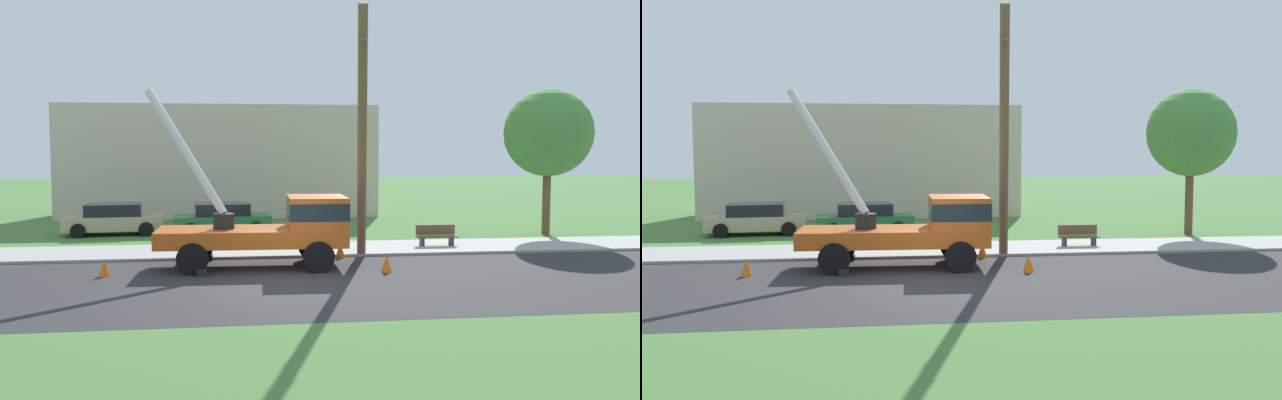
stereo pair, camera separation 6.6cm
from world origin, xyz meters
The scene contains 13 objects.
ground_plane centered at (0.00, 12.00, 0.00)m, with size 120.00×120.00×0.00m, color #477538.
road_asphalt centered at (0.00, 0.00, 0.00)m, with size 80.00×9.00×0.01m, color #2B2B2D.
sidewalk_strip centered at (0.00, 6.23, 0.05)m, with size 80.00×3.47×0.10m, color #9E9E99.
utility_truck centered at (-0.17, 2.88, 1.41)m, with size 6.76×3.21×5.98m.
leaning_utility_pole centered at (2.74, 3.24, 4.41)m, with size 0.92×3.58×8.62m.
traffic_cone_ahead centered at (3.20, 1.41, 0.28)m, with size 0.36×0.36×0.56m, color orange.
traffic_cone_behind centered at (-5.60, 1.87, 0.28)m, with size 0.36×0.36×0.56m, color orange.
traffic_cone_curbside centered at (2.19, 4.38, 0.28)m, with size 0.36×0.36×0.56m, color orange.
parked_sedan_tan centered at (-7.02, 12.16, 0.71)m, with size 4.54×2.26×1.42m.
parked_sedan_green centered at (-2.12, 11.75, 0.71)m, with size 4.54×2.27×1.42m.
park_bench centered at (6.37, 6.30, 0.46)m, with size 1.60×0.45×0.90m.
roadside_tree_near centered at (12.63, 9.65, 4.62)m, with size 3.97×3.97×6.63m.
lowrise_building_backdrop centered at (-2.29, 21.31, 3.20)m, with size 18.00×6.00×6.40m, color beige.
Camera 1 is at (-1.72, -19.20, 3.94)m, focal length 37.52 mm.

